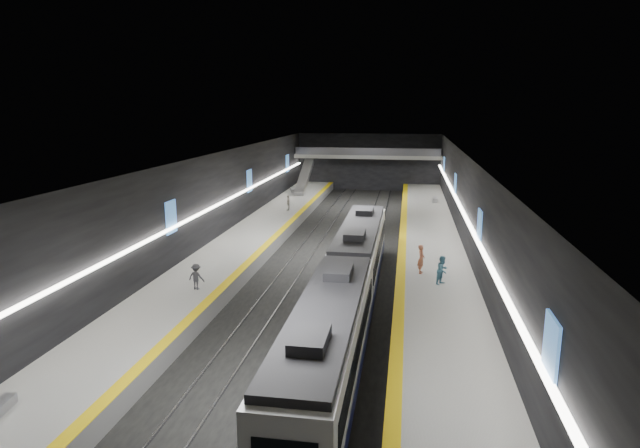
% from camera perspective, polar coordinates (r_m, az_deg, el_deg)
% --- Properties ---
extents(ground, '(70.00, 70.00, 0.00)m').
position_cam_1_polar(ground, '(42.69, 1.58, -3.46)').
color(ground, black).
rests_on(ground, ground).
extents(ceiling, '(20.00, 70.00, 0.04)m').
position_cam_1_polar(ceiling, '(41.23, 1.65, 7.29)').
color(ceiling, beige).
rests_on(ceiling, wall_left).
extents(wall_left, '(0.04, 70.00, 8.00)m').
position_cam_1_polar(wall_left, '(44.22, -11.34, 2.17)').
color(wall_left, black).
rests_on(wall_left, ground).
extents(wall_right, '(0.04, 70.00, 8.00)m').
position_cam_1_polar(wall_right, '(41.65, 15.38, 1.34)').
color(wall_right, black).
rests_on(wall_right, ground).
extents(wall_back, '(20.00, 0.04, 8.00)m').
position_cam_1_polar(wall_back, '(76.28, 5.19, 6.59)').
color(wall_back, black).
rests_on(wall_back, ground).
extents(platform_left, '(5.00, 70.00, 1.00)m').
position_cam_1_polar(platform_left, '(44.16, -8.11, -2.37)').
color(platform_left, slate).
rests_on(platform_left, ground).
extents(tile_surface_left, '(5.00, 70.00, 0.02)m').
position_cam_1_polar(tile_surface_left, '(44.03, -8.13, -1.73)').
color(tile_surface_left, '#A1A19C').
rests_on(tile_surface_left, platform_left).
extents(tactile_strip_left, '(0.60, 70.00, 0.02)m').
position_cam_1_polar(tactile_strip_left, '(43.43, -5.36, -1.85)').
color(tactile_strip_left, yellow).
rests_on(tactile_strip_left, platform_left).
extents(platform_right, '(5.00, 70.00, 1.00)m').
position_cam_1_polar(platform_right, '(42.25, 11.73, -3.19)').
color(platform_right, slate).
rests_on(platform_right, ground).
extents(tile_surface_right, '(5.00, 70.00, 0.02)m').
position_cam_1_polar(tile_surface_right, '(42.12, 11.76, -2.53)').
color(tile_surface_right, '#A1A19C').
rests_on(tile_surface_right, platform_right).
extents(tactile_strip_right, '(0.60, 70.00, 0.02)m').
position_cam_1_polar(tactile_strip_right, '(42.07, 8.77, -2.41)').
color(tactile_strip_right, yellow).
rests_on(tactile_strip_right, platform_right).
extents(rails, '(6.52, 70.00, 0.12)m').
position_cam_1_polar(rails, '(42.68, 1.58, -3.39)').
color(rails, gray).
rests_on(rails, ground).
extents(train, '(2.69, 30.04, 3.60)m').
position_cam_1_polar(train, '(29.15, 2.94, -6.58)').
color(train, '#0F1238').
rests_on(train, ground).
extents(ad_posters, '(19.94, 53.50, 2.20)m').
position_cam_1_polar(ad_posters, '(42.66, 1.80, 2.72)').
color(ad_posters, '#4684D4').
rests_on(ad_posters, wall_left).
extents(cove_light_left, '(0.25, 68.60, 0.12)m').
position_cam_1_polar(cove_light_left, '(44.18, -11.09, 1.91)').
color(cove_light_left, white).
rests_on(cove_light_left, wall_left).
extents(cove_light_right, '(0.25, 68.60, 0.12)m').
position_cam_1_polar(cove_light_right, '(41.67, 15.09, 1.08)').
color(cove_light_right, white).
rests_on(cove_light_right, wall_right).
extents(mezzanine_bridge, '(20.00, 3.00, 1.50)m').
position_cam_1_polar(mezzanine_bridge, '(74.12, 5.09, 7.23)').
color(mezzanine_bridge, gray).
rests_on(mezzanine_bridge, wall_left).
extents(escalator, '(1.20, 7.50, 3.92)m').
position_cam_1_polar(escalator, '(68.51, -1.68, 5.05)').
color(escalator, '#99999E').
rests_on(escalator, platform_left).
extents(bench_left_far, '(1.12, 2.04, 0.48)m').
position_cam_1_polar(bench_left_far, '(68.47, -2.92, 3.63)').
color(bench_left_far, '#99999E').
rests_on(bench_left_far, platform_left).
extents(bench_right_far, '(0.65, 2.02, 0.49)m').
position_cam_1_polar(bench_right_far, '(62.73, 12.17, 2.56)').
color(bench_right_far, '#99999E').
rests_on(bench_right_far, platform_right).
extents(passenger_right_a, '(0.51, 0.73, 1.91)m').
position_cam_1_polar(passenger_right_a, '(35.47, 10.73, -3.72)').
color(passenger_right_a, '#B66244').
rests_on(passenger_right_a, platform_right).
extents(passenger_right_b, '(1.06, 1.10, 1.79)m').
position_cam_1_polar(passenger_right_b, '(33.58, 12.93, -4.85)').
color(passenger_right_b, teal).
rests_on(passenger_right_b, platform_right).
extents(passenger_left_a, '(0.42, 0.96, 1.62)m').
position_cam_1_polar(passenger_left_a, '(56.11, -3.39, 2.27)').
color(passenger_left_a, beige).
rests_on(passenger_left_a, platform_left).
extents(passenger_left_b, '(1.10, 0.76, 1.57)m').
position_cam_1_polar(passenger_left_b, '(32.71, -13.06, -5.52)').
color(passenger_left_b, '#3C3C43').
rests_on(passenger_left_b, platform_left).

